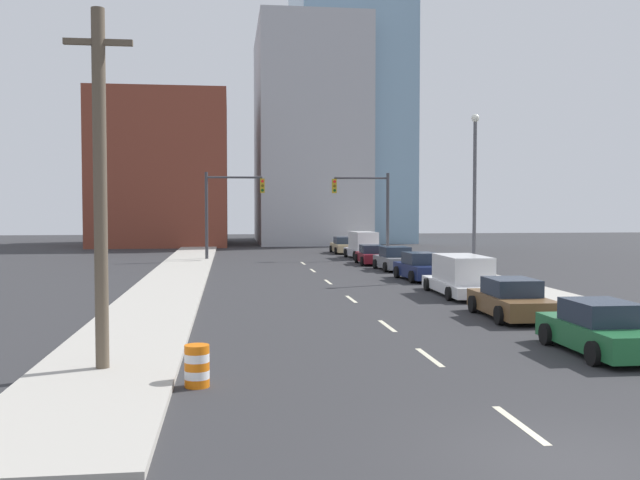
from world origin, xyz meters
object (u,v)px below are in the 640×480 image
at_px(traffic_signal_right, 372,204).
at_px(street_lamp, 475,185).
at_px(sedan_gray, 395,260).
at_px(sedan_green, 600,330).
at_px(sedan_maroon, 372,255).
at_px(utility_pole_left_near, 100,188).
at_px(sedan_navy, 420,268).
at_px(box_truck_white, 461,276).
at_px(sedan_tan, 344,246).
at_px(traffic_signal_left, 223,203).
at_px(sedan_brown, 511,300).
at_px(box_truck_silver, 363,246).
at_px(traffic_barrel, 197,366).

xyz_separation_m(traffic_signal_right, street_lamp, (2.52, -16.28, 0.94)).
bearing_deg(sedan_gray, sedan_green, -93.28).
xyz_separation_m(street_lamp, sedan_maroon, (-3.53, 11.54, -4.68)).
relative_size(utility_pole_left_near, sedan_maroon, 1.92).
bearing_deg(street_lamp, sedan_navy, 179.08).
relative_size(box_truck_white, sedan_tan, 1.28).
bearing_deg(street_lamp, sedan_maroon, 107.00).
distance_m(traffic_signal_right, sedan_maroon, 6.12).
xyz_separation_m(utility_pole_left_near, street_lamp, (16.72, 20.99, 0.82)).
relative_size(box_truck_white, sedan_navy, 1.34).
xyz_separation_m(traffic_signal_left, box_truck_white, (11.06, -23.31, -3.50)).
bearing_deg(sedan_gray, sedan_brown, -93.41).
bearing_deg(street_lamp, traffic_signal_left, 130.98).
bearing_deg(sedan_gray, box_truck_silver, 88.10).
bearing_deg(street_lamp, traffic_signal_right, 98.78).
distance_m(traffic_signal_left, sedan_gray, 15.29).
distance_m(sedan_brown, sedan_tan, 37.87).
distance_m(sedan_green, box_truck_white, 13.18).
distance_m(traffic_barrel, sedan_maroon, 35.71).
distance_m(traffic_barrel, sedan_navy, 25.20).
bearing_deg(sedan_navy, sedan_tan, 87.50).
bearing_deg(box_truck_silver, street_lamp, -82.92).
xyz_separation_m(traffic_signal_left, traffic_signal_right, (11.63, 0.00, 0.00)).
xyz_separation_m(utility_pole_left_near, sedan_green, (13.18, 0.78, -3.82)).
xyz_separation_m(street_lamp, box_truck_white, (-3.08, -7.03, -4.43)).
bearing_deg(sedan_green, sedan_brown, 89.87).
xyz_separation_m(sedan_maroon, sedan_tan, (0.06, 12.58, 0.03)).
bearing_deg(box_truck_white, sedan_navy, 91.33).
bearing_deg(box_truck_white, sedan_maroon, 92.66).
bearing_deg(sedan_navy, sedan_brown, -94.93).
height_order(sedan_gray, box_truck_silver, box_truck_silver).
bearing_deg(sedan_gray, sedan_tan, 89.35).
bearing_deg(sedan_navy, box_truck_white, -93.38).
xyz_separation_m(sedan_green, sedan_tan, (0.07, 44.33, -0.01)).
bearing_deg(sedan_brown, sedan_green, -89.27).
distance_m(traffic_signal_left, sedan_brown, 32.09).
xyz_separation_m(sedan_green, box_truck_silver, (0.48, 37.59, 0.34)).
bearing_deg(sedan_green, traffic_barrel, -167.63).
height_order(box_truck_white, sedan_gray, box_truck_white).
xyz_separation_m(sedan_green, box_truck_white, (0.45, 13.18, 0.21)).
bearing_deg(box_truck_white, sedan_green, -90.68).
height_order(street_lamp, sedan_gray, street_lamp).
bearing_deg(traffic_signal_left, utility_pole_left_near, -93.95).
distance_m(sedan_maroon, sedan_tan, 12.58).
bearing_deg(box_truck_silver, sedan_gray, -92.65).
xyz_separation_m(traffic_signal_left, sedan_maroon, (10.61, -4.74, -3.74)).
xyz_separation_m(utility_pole_left_near, traffic_barrel, (2.31, -1.48, -4.02)).
xyz_separation_m(sedan_brown, sedan_tan, (-0.02, 37.87, -0.01)).
xyz_separation_m(traffic_barrel, sedan_green, (10.87, 2.26, 0.19)).
distance_m(utility_pole_left_near, traffic_barrel, 4.87).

